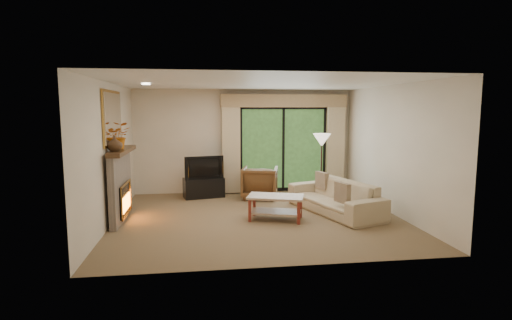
{
  "coord_description": "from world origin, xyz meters",
  "views": [
    {
      "loc": [
        -1.08,
        -7.57,
        2.12
      ],
      "look_at": [
        0.0,
        0.3,
        1.1
      ],
      "focal_mm": 28.0,
      "sensor_mm": 36.0,
      "label": 1
    }
  ],
  "objects": [
    {
      "name": "ceiling",
      "position": [
        0.0,
        0.0,
        2.6
      ],
      "size": [
        5.5,
        5.5,
        0.0
      ],
      "primitive_type": "plane",
      "rotation": [
        3.14,
        0.0,
        0.0
      ],
      "color": "silver",
      "rests_on": "ground"
    },
    {
      "name": "vase",
      "position": [
        -2.61,
        -0.24,
        1.51
      ],
      "size": [
        0.33,
        0.33,
        0.28
      ],
      "primitive_type": "imported",
      "rotation": [
        0.0,
        0.0,
        -0.26
      ],
      "color": "#412B19",
      "rests_on": "fireplace"
    },
    {
      "name": "pillow_near",
      "position": [
        1.53,
        -0.5,
        0.55
      ],
      "size": [
        0.21,
        0.39,
        0.38
      ],
      "primitive_type": "cube",
      "rotation": [
        0.0,
        0.0,
        0.31
      ],
      "color": "brown",
      "rests_on": "sofa"
    },
    {
      "name": "wall_back",
      "position": [
        0.0,
        2.5,
        1.3
      ],
      "size": [
        5.0,
        0.0,
        5.0
      ],
      "primitive_type": "plane",
      "rotation": [
        1.57,
        0.0,
        0.0
      ],
      "color": "beige",
      "rests_on": "ground"
    },
    {
      "name": "floor",
      "position": [
        0.0,
        0.0,
        0.0
      ],
      "size": [
        5.5,
        5.5,
        0.0
      ],
      "primitive_type": "plane",
      "color": "brown",
      "rests_on": "ground"
    },
    {
      "name": "mirror",
      "position": [
        -2.71,
        0.2,
        1.95
      ],
      "size": [
        0.07,
        1.45,
        1.02
      ],
      "primitive_type": null,
      "color": "#BB8B3D",
      "rests_on": "wall_left"
    },
    {
      "name": "floor_lamp",
      "position": [
        1.71,
        1.43,
        0.77
      ],
      "size": [
        0.43,
        0.43,
        1.55
      ],
      "primitive_type": null,
      "rotation": [
        0.0,
        0.0,
        -0.05
      ],
      "color": "beige",
      "rests_on": "floor"
    },
    {
      "name": "wall_right",
      "position": [
        2.75,
        0.0,
        1.3
      ],
      "size": [
        0.0,
        5.0,
        5.0
      ],
      "primitive_type": "plane",
      "rotation": [
        1.57,
        0.0,
        -1.57
      ],
      "color": "beige",
      "rests_on": "ground"
    },
    {
      "name": "armchair",
      "position": [
        0.28,
        1.68,
        0.38
      ],
      "size": [
        0.98,
        1.0,
        0.76
      ],
      "primitive_type": "imported",
      "rotation": [
        0.0,
        0.0,
        2.9
      ],
      "color": "brown",
      "rests_on": "floor"
    },
    {
      "name": "fireplace",
      "position": [
        -2.63,
        0.2,
        0.69
      ],
      "size": [
        0.24,
        1.7,
        1.37
      ],
      "primitive_type": null,
      "color": "slate",
      "rests_on": "floor"
    },
    {
      "name": "wall_front",
      "position": [
        0.0,
        -2.5,
        1.3
      ],
      "size": [
        5.0,
        0.0,
        5.0
      ],
      "primitive_type": "plane",
      "rotation": [
        -1.57,
        0.0,
        0.0
      ],
      "color": "beige",
      "rests_on": "ground"
    },
    {
      "name": "branches",
      "position": [
        -2.61,
        0.13,
        1.62
      ],
      "size": [
        0.46,
        0.4,
        0.51
      ],
      "primitive_type": "imported",
      "rotation": [
        0.0,
        0.0,
        -0.02
      ],
      "color": "#B75D10",
      "rests_on": "fireplace"
    },
    {
      "name": "curtain_left",
      "position": [
        -0.35,
        2.34,
        1.2
      ],
      "size": [
        0.45,
        0.18,
        2.35
      ],
      "primitive_type": "cube",
      "color": "#CAB48B",
      "rests_on": "floor"
    },
    {
      "name": "curtain_right",
      "position": [
        2.35,
        2.34,
        1.2
      ],
      "size": [
        0.45,
        0.18,
        2.35
      ],
      "primitive_type": "cube",
      "color": "#CAB48B",
      "rests_on": "floor"
    },
    {
      "name": "media_console",
      "position": [
        -1.05,
        1.95,
        0.24
      ],
      "size": [
        1.02,
        0.62,
        0.47
      ],
      "primitive_type": "cube",
      "rotation": [
        0.0,
        0.0,
        0.22
      ],
      "color": "black",
      "rests_on": "floor"
    },
    {
      "name": "sofa",
      "position": [
        1.61,
        0.15,
        0.33
      ],
      "size": [
        1.54,
        2.42,
        0.66
      ],
      "primitive_type": "imported",
      "rotation": [
        0.0,
        0.0,
        -1.26
      ],
      "color": "tan",
      "rests_on": "floor"
    },
    {
      "name": "tv",
      "position": [
        -1.05,
        1.95,
        0.74
      ],
      "size": [
        0.94,
        0.32,
        0.54
      ],
      "primitive_type": "imported",
      "rotation": [
        0.0,
        0.0,
        0.22
      ],
      "color": "black",
      "rests_on": "media_console"
    },
    {
      "name": "pillow_far",
      "position": [
        1.53,
        0.8,
        0.55
      ],
      "size": [
        0.21,
        0.39,
        0.38
      ],
      "primitive_type": "cube",
      "rotation": [
        0.0,
        0.0,
        0.31
      ],
      "color": "brown",
      "rests_on": "sofa"
    },
    {
      "name": "wall_left",
      "position": [
        -2.75,
        0.0,
        1.3
      ],
      "size": [
        0.0,
        5.0,
        5.0
      ],
      "primitive_type": "plane",
      "rotation": [
        1.57,
        0.0,
        1.57
      ],
      "color": "beige",
      "rests_on": "ground"
    },
    {
      "name": "cornice",
      "position": [
        1.0,
        2.36,
        2.32
      ],
      "size": [
        3.2,
        0.24,
        0.32
      ],
      "primitive_type": "cube",
      "color": "tan",
      "rests_on": "wall_back"
    },
    {
      "name": "coffee_table",
      "position": [
        0.31,
        -0.21,
        0.24
      ],
      "size": [
        1.17,
        0.87,
        0.47
      ],
      "primitive_type": null,
      "rotation": [
        0.0,
        0.0,
        -0.31
      ],
      "color": "tan",
      "rests_on": "floor"
    },
    {
      "name": "sliding_door",
      "position": [
        1.0,
        2.45,
        1.1
      ],
      "size": [
        2.26,
        0.1,
        2.16
      ],
      "primitive_type": null,
      "color": "black",
      "rests_on": "floor"
    }
  ]
}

